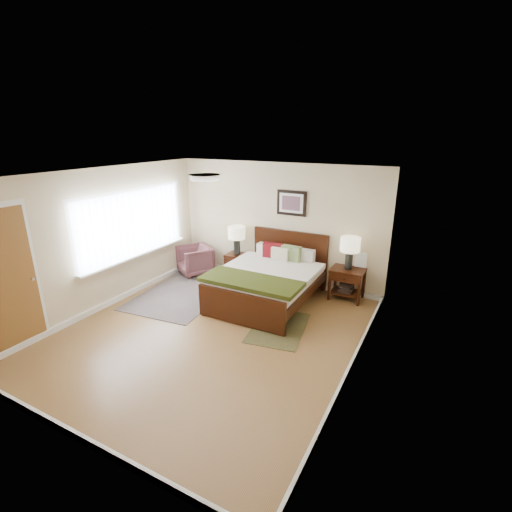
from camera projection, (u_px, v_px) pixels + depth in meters
name	position (u px, v px, depth m)	size (l,w,h in m)	color
floor	(211.00, 332.00, 5.97)	(5.00, 5.00, 0.00)	brown
back_wall	(278.00, 224.00, 7.66)	(4.50, 0.04, 2.50)	beige
front_wall	(55.00, 336.00, 3.47)	(4.50, 0.04, 2.50)	beige
left_wall	(103.00, 240.00, 6.56)	(0.04, 5.00, 2.50)	beige
right_wall	(359.00, 287.00, 4.57)	(0.04, 5.00, 2.50)	beige
ceiling	(204.00, 174.00, 5.17)	(4.50, 5.00, 0.02)	white
window	(134.00, 225.00, 7.09)	(0.11, 2.72, 1.32)	silver
door	(4.00, 283.00, 5.15)	(0.06, 1.00, 2.18)	silver
ceil_fixture	(205.00, 177.00, 5.18)	(0.44, 0.44, 0.08)	white
bed	(268.00, 276.00, 6.89)	(1.74, 2.11, 1.13)	black
wall_art	(291.00, 203.00, 7.35)	(0.62, 0.05, 0.50)	black
nightstand_left	(237.00, 259.00, 8.10)	(0.45, 0.40, 0.53)	black
nightstand_right	(347.00, 281.00, 7.04)	(0.62, 0.46, 0.61)	black
lamp_left	(237.00, 235.00, 7.94)	(0.37, 0.37, 0.61)	black
lamp_right	(350.00, 247.00, 6.83)	(0.37, 0.37, 0.61)	black
armchair	(195.00, 260.00, 8.34)	(0.68, 0.70, 0.64)	brown
rug_persian	(182.00, 294.00, 7.36)	(1.52, 2.14, 0.01)	#0C0C3D
rug_navy	(279.00, 327.00, 6.10)	(0.83, 1.25, 0.01)	black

